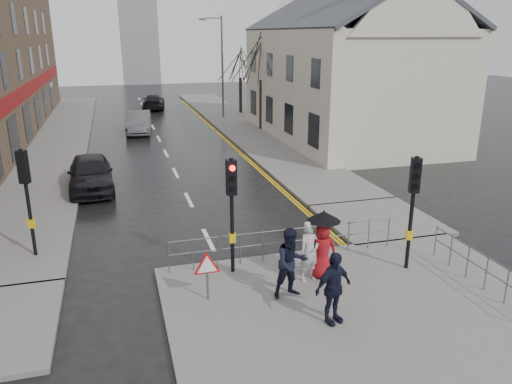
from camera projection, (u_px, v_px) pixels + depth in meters
ground at (228, 279)px, 14.40m from camera, size 120.00×120.00×0.00m
near_pavement at (382, 326)px, 11.96m from camera, size 10.00×9.00×0.14m
left_pavement at (59, 137)px, 33.76m from camera, size 4.00×44.00×0.14m
right_pavement at (238, 123)px, 38.99m from camera, size 4.00×40.00×0.14m
pavement_bridge_right at (378, 220)px, 18.83m from camera, size 4.00×4.20×0.14m
building_right_cream at (344, 66)px, 32.58m from camera, size 9.00×16.40×10.10m
church_tower at (138, 17)px, 68.88m from camera, size 5.00×5.00×18.00m
traffic_signal_near_left at (232, 196)px, 13.89m from camera, size 0.28×0.27×3.40m
traffic_signal_near_right at (413, 193)px, 14.09m from camera, size 0.34×0.33×3.40m
traffic_signal_far_left at (26, 184)px, 14.97m from camera, size 0.34×0.33×3.40m
guard_railing_front at (285, 237)px, 15.20m from camera, size 7.14×0.04×1.00m
guard_railing_side at (487, 266)px, 13.32m from camera, size 0.04×4.54×1.00m
warning_sign at (207, 268)px, 12.77m from camera, size 0.80×0.07×1.35m
street_lamp at (220, 60)px, 40.15m from camera, size 1.83×0.25×8.00m
tree_near at (261, 58)px, 34.96m from camera, size 2.40×2.40×6.58m
tree_far at (240, 62)px, 42.64m from camera, size 2.40×2.40×5.64m
pedestrian_a at (309, 252)px, 13.80m from camera, size 0.72×0.56×1.73m
pedestrian_b at (291, 263)px, 12.94m from camera, size 1.00×0.82×1.90m
pedestrian_with_umbrella at (323, 241)px, 13.92m from camera, size 0.96×0.96×1.99m
pedestrian_d at (333, 288)px, 11.75m from camera, size 1.15×0.76×1.81m
car_parked at (91, 173)px, 22.36m from camera, size 2.09×4.78×1.60m
car_mid at (139, 122)px, 35.34m from camera, size 2.06×4.77×1.53m
car_far at (154, 102)px, 46.58m from camera, size 2.51×4.92×1.37m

